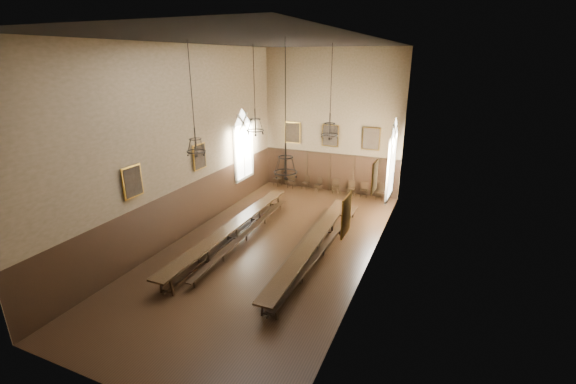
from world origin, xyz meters
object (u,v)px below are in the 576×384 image
Objects in this scene: table_left at (233,233)px; chandelier_back_right at (330,129)px; chair_1 at (291,183)px; chair_7 at (380,195)px; bench_left_outer at (225,232)px; bench_right_outer at (324,249)px; chair_0 at (277,181)px; chandelier_front_left at (196,143)px; chair_3 at (318,187)px; chandelier_back_left at (255,125)px; bench_right_inner at (301,247)px; bench_left_inner at (246,236)px; chair_4 at (336,189)px; table_right at (313,247)px; chair_6 at (364,193)px; chandelier_front_right at (286,164)px; chair_5 at (351,191)px; chair_2 at (306,185)px.

table_left is 6.79m from chandelier_back_right.
chair_1 is 6.01m from chair_7.
bench_left_outer is at bearing -112.91° from chair_7.
bench_left_outer is 0.87× the size of bench_right_outer.
chair_0 reaches higher than bench_left_outer.
bench_left_outer is at bearing 100.93° from chandelier_front_left.
chair_3 is 0.21× the size of chandelier_back_left.
bench_right_outer is (1.06, 0.12, 0.03)m from bench_right_inner.
chandelier_front_left is at bearing -106.30° from bench_left_inner.
bench_right_inner is at bearing -97.31° from chair_4.
chair_0 is 1.03× the size of chair_1.
table_right is 10.84× the size of chair_6.
chair_3 is 4.09m from chair_7.
chandelier_front_right reaches higher than chair_3.
chair_4 is (-1.47, 8.51, -0.12)m from table_right.
chair_5 is 0.82m from chair_6.
bench_left_outer is 5.07m from bench_right_outer.
table_left reaches higher than bench_right_outer.
chair_6 is at bearing 83.03° from chandelier_back_right.
chair_4 reaches higher than bench_left_inner.
bench_left_inner is 9.88× the size of chair_4.
chair_0 is 7.08m from chair_7.
chandelier_front_left is at bearing -126.41° from chandelier_back_right.
chair_2 is 0.22× the size of chandelier_back_right.
chair_4 is 0.95× the size of chair_7.
chair_3 is (1.97, 8.41, 0.01)m from bench_left_outer.
chair_5 is at bearing 70.36° from bench_left_inner.
bench_right_outer is (5.07, 0.08, 0.04)m from bench_left_outer.
chandelier_front_right is (-0.55, -2.96, 4.63)m from bench_right_outer.
chair_7 is at bearing 83.17° from bench_right_outer.
chair_4 is 12.18m from chandelier_front_left.
chandelier_front_left is at bearing -120.88° from chair_6.
table_left is at bearing -125.21° from chair_6.
bench_left_inner is at bearing -74.02° from chandelier_back_left.
bench_left_inner is 8.61m from chair_4.
chair_4 is (1.98, 8.38, 0.02)m from bench_left_inner.
chandelier_front_right is (4.11, -5.56, -0.21)m from chandelier_back_left.
chair_6 reaches higher than chair_4.
table_left is at bearing -118.49° from chair_5.
chair_1 is (-0.53, 8.57, -0.12)m from table_left.
chair_1 is 1.12× the size of chair_3.
table_right is 3.45m from bench_left_inner.
chair_7 is at bearing -8.60° from chair_5.
chandelier_back_left is (-1.56, -5.72, 4.87)m from chair_3.
bench_right_outer is at bearing -50.92° from chair_3.
bench_left_outer is 8.63m from chair_3.
chair_4 is (3.10, 0.07, -0.01)m from chair_1.
chair_5 reaches higher than bench_left_outer.
chair_2 is at bearing 19.52° from chair_0.
chandelier_front_left is at bearing -117.08° from chair_4.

